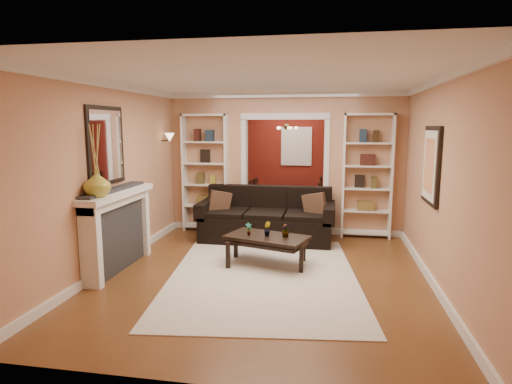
% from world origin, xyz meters
% --- Properties ---
extents(floor, '(8.00, 8.00, 0.00)m').
position_xyz_m(floor, '(0.00, 0.00, 0.00)').
color(floor, brown).
rests_on(floor, ground).
extents(ceiling, '(8.00, 8.00, 0.00)m').
position_xyz_m(ceiling, '(0.00, 0.00, 2.70)').
color(ceiling, white).
rests_on(ceiling, ground).
extents(wall_back, '(8.00, 0.00, 8.00)m').
position_xyz_m(wall_back, '(0.00, 4.00, 1.35)').
color(wall_back, tan).
rests_on(wall_back, ground).
extents(wall_front, '(8.00, 0.00, 8.00)m').
position_xyz_m(wall_front, '(0.00, -4.00, 1.35)').
color(wall_front, tan).
rests_on(wall_front, ground).
extents(wall_left, '(0.00, 8.00, 8.00)m').
position_xyz_m(wall_left, '(-2.25, 0.00, 1.35)').
color(wall_left, tan).
rests_on(wall_left, ground).
extents(wall_right, '(0.00, 8.00, 8.00)m').
position_xyz_m(wall_right, '(2.25, 0.00, 1.35)').
color(wall_right, tan).
rests_on(wall_right, ground).
extents(partition_wall, '(4.50, 0.15, 2.70)m').
position_xyz_m(partition_wall, '(0.00, 1.20, 1.35)').
color(partition_wall, tan).
rests_on(partition_wall, floor).
extents(red_back_panel, '(4.44, 0.04, 2.64)m').
position_xyz_m(red_back_panel, '(0.00, 3.97, 1.32)').
color(red_back_panel, maroon).
rests_on(red_back_panel, floor).
extents(dining_window, '(0.78, 0.03, 0.98)m').
position_xyz_m(dining_window, '(0.00, 3.93, 1.55)').
color(dining_window, '#8CA5CC').
rests_on(dining_window, wall_back).
extents(area_rug, '(2.96, 3.86, 0.01)m').
position_xyz_m(area_rug, '(-0.01, -1.40, 0.01)').
color(area_rug, beige).
rests_on(area_rug, floor).
extents(sofa, '(2.44, 1.05, 0.95)m').
position_xyz_m(sofa, '(-0.24, 0.45, 0.48)').
color(sofa, black).
rests_on(sofa, floor).
extents(pillow_left, '(0.39, 0.30, 0.39)m').
position_xyz_m(pillow_left, '(-1.11, 0.43, 0.66)').
color(pillow_left, brown).
rests_on(pillow_left, sofa).
extents(pillow_right, '(0.42, 0.26, 0.40)m').
position_xyz_m(pillow_right, '(0.62, 0.43, 0.67)').
color(pillow_right, brown).
rests_on(pillow_right, sofa).
extents(coffee_table, '(1.33, 0.98, 0.45)m').
position_xyz_m(coffee_table, '(-0.03, -0.93, 0.23)').
color(coffee_table, black).
rests_on(coffee_table, floor).
extents(plant_left, '(0.12, 0.11, 0.19)m').
position_xyz_m(plant_left, '(-0.30, -0.93, 0.55)').
color(plant_left, '#336626').
rests_on(plant_left, coffee_table).
extents(plant_center, '(0.13, 0.14, 0.21)m').
position_xyz_m(plant_center, '(-0.03, -0.93, 0.56)').
color(plant_center, '#336626').
rests_on(plant_center, coffee_table).
extents(plant_right, '(0.12, 0.12, 0.21)m').
position_xyz_m(plant_right, '(0.25, -0.93, 0.55)').
color(plant_right, '#336626').
rests_on(plant_right, coffee_table).
extents(bookshelf_left, '(0.90, 0.30, 2.30)m').
position_xyz_m(bookshelf_left, '(-1.55, 1.03, 1.15)').
color(bookshelf_left, white).
rests_on(bookshelf_left, floor).
extents(bookshelf_right, '(0.90, 0.30, 2.30)m').
position_xyz_m(bookshelf_right, '(1.55, 1.03, 1.15)').
color(bookshelf_right, white).
rests_on(bookshelf_right, floor).
extents(fireplace, '(0.32, 1.70, 1.16)m').
position_xyz_m(fireplace, '(-2.09, -1.50, 0.58)').
color(fireplace, white).
rests_on(fireplace, floor).
extents(vase, '(0.45, 0.45, 0.36)m').
position_xyz_m(vase, '(-2.09, -2.02, 1.34)').
color(vase, '#A59D35').
rests_on(vase, fireplace).
extents(mirror, '(0.03, 0.95, 1.10)m').
position_xyz_m(mirror, '(-2.23, -1.50, 1.80)').
color(mirror, silver).
rests_on(mirror, wall_left).
extents(wall_sconce, '(0.18, 0.18, 0.22)m').
position_xyz_m(wall_sconce, '(-2.15, 0.55, 1.83)').
color(wall_sconce, '#FFE0A5').
rests_on(wall_sconce, wall_left).
extents(framed_art, '(0.04, 0.85, 1.05)m').
position_xyz_m(framed_art, '(2.21, -1.00, 1.55)').
color(framed_art, black).
rests_on(framed_art, wall_right).
extents(dining_table, '(1.54, 0.86, 0.54)m').
position_xyz_m(dining_table, '(-0.14, 2.76, 0.27)').
color(dining_table, black).
rests_on(dining_table, floor).
extents(dining_chair_nw, '(0.51, 0.51, 0.87)m').
position_xyz_m(dining_chair_nw, '(-0.69, 2.46, 0.43)').
color(dining_chair_nw, black).
rests_on(dining_chair_nw, floor).
extents(dining_chair_ne, '(0.52, 0.52, 0.85)m').
position_xyz_m(dining_chair_ne, '(0.41, 2.46, 0.43)').
color(dining_chair_ne, black).
rests_on(dining_chair_ne, floor).
extents(dining_chair_sw, '(0.42, 0.42, 0.83)m').
position_xyz_m(dining_chair_sw, '(-0.69, 3.06, 0.42)').
color(dining_chair_sw, black).
rests_on(dining_chair_sw, floor).
extents(dining_chair_se, '(0.50, 0.50, 0.92)m').
position_xyz_m(dining_chair_se, '(0.41, 3.06, 0.46)').
color(dining_chair_se, black).
rests_on(dining_chair_se, floor).
extents(chandelier, '(0.50, 0.50, 0.30)m').
position_xyz_m(chandelier, '(0.00, 2.70, 2.02)').
color(chandelier, '#3E301C').
rests_on(chandelier, ceiling).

